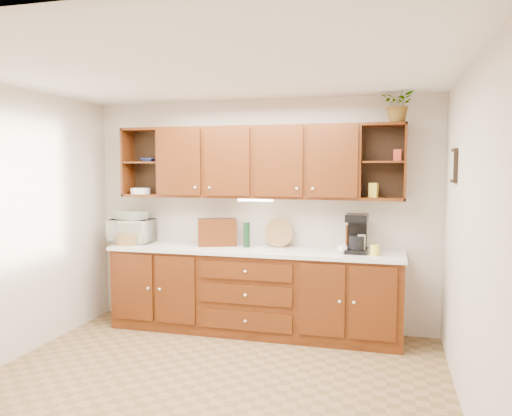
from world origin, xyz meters
The scene contains 26 objects.
floor centered at (0.00, 0.00, 0.00)m, with size 4.00×4.00×0.00m, color olive.
ceiling centered at (0.00, 0.00, 2.60)m, with size 4.00×4.00×0.00m, color white.
back_wall centered at (0.00, 1.75, 1.30)m, with size 4.00×4.00×0.00m, color beige.
left_wall centered at (-2.00, 0.00, 1.30)m, with size 3.50×3.50×0.00m, color beige.
right_wall centered at (2.00, 0.00, 1.30)m, with size 3.50×3.50×0.00m, color beige.
base_cabinets centered at (0.00, 1.45, 0.45)m, with size 3.20×0.60×0.90m, color #371506.
countertop centered at (0.00, 1.44, 0.92)m, with size 3.24×0.64×0.04m, color silver.
upper_cabinets centered at (0.01, 1.59, 1.89)m, with size 3.20×0.33×0.80m.
undercabinet_light centered at (0.00, 1.53, 1.47)m, with size 0.40×0.05×0.03m, color white.
framed_picture centered at (1.98, 0.90, 1.85)m, with size 0.03×0.24×0.30m, color black.
wicker_basket centered at (-1.49, 1.35, 1.01)m, with size 0.24×0.24×0.13m, color olive.
microwave centered at (-1.52, 1.51, 1.08)m, with size 0.50×0.34×0.28m, color #EDE7CD.
towel_stack centered at (-1.52, 1.51, 1.27)m, with size 0.32×0.24×0.10m, color tan.
wine_bottle centered at (-0.10, 1.52, 1.08)m, with size 0.07×0.07×0.28m, color black.
woven_tray centered at (0.25, 1.64, 0.95)m, with size 0.33×0.33×0.02m, color olive.
bread_box centered at (-0.47, 1.58, 1.09)m, with size 0.43×0.27×0.30m, color #371506.
mug_tree centered at (1.01, 1.45, 0.99)m, with size 0.23×0.24×0.29m.
canister_red centered at (1.09, 1.48, 1.02)m, with size 0.12×0.12×0.15m, color #AF3119.
canister_white centered at (1.17, 1.46, 1.04)m, with size 0.08×0.08×0.20m, color white.
canister_yellow centered at (1.31, 1.34, 0.99)m, with size 0.09×0.09×0.11m, color gold.
coffee_maker centered at (1.12, 1.48, 1.14)m, with size 0.23×0.29×0.41m.
bowl_stack centered at (-1.32, 1.57, 1.92)m, with size 0.17×0.17×0.04m, color navy.
plate_stack centered at (-1.41, 1.55, 1.56)m, with size 0.23×0.23×0.07m, color white.
pantry_box_yellow centered at (1.28, 1.57, 1.60)m, with size 0.08×0.07×0.15m, color gold.
pantry_box_red centered at (1.51, 1.58, 1.96)m, with size 0.08×0.07×0.12m, color #AF3119.
potted_plant centered at (1.51, 1.52, 2.47)m, with size 0.33×0.29×0.37m, color #999999.
Camera 1 is at (1.43, -3.80, 1.84)m, focal length 35.00 mm.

